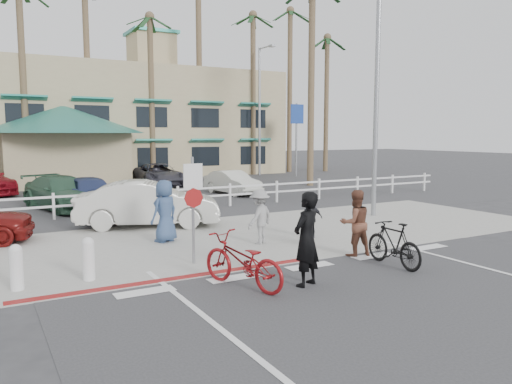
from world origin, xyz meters
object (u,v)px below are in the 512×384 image
car_white_sedan (149,204)px  bike_red (242,261)px  bike_black (394,244)px  sign_post (193,205)px

car_white_sedan → bike_red: bearing=-162.3°
car_white_sedan → bike_black: bearing=-135.1°
sign_post → bike_red: bearing=-86.6°
bike_red → bike_black: bearing=156.9°
sign_post → car_white_sedan: (0.54, 5.30, -0.67)m
sign_post → car_white_sedan: size_ratio=0.61×
sign_post → bike_red: size_ratio=1.36×
bike_black → car_white_sedan: size_ratio=0.38×
sign_post → bike_black: 4.88m
bike_black → car_white_sedan: 8.61m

